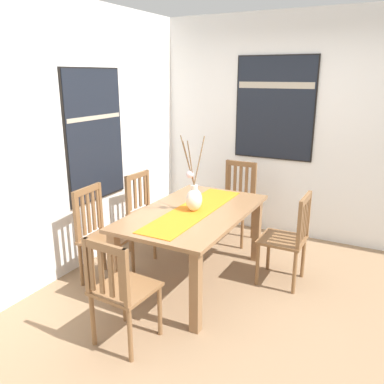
# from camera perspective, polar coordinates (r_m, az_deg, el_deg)

# --- Properties ---
(ground_plane) EXTENTS (6.40, 6.40, 0.03)m
(ground_plane) POSITION_cam_1_polar(r_m,az_deg,el_deg) (3.77, 7.19, -15.65)
(ground_plane) COLOR #8E7051
(wall_back) EXTENTS (6.40, 0.12, 2.70)m
(wall_back) POSITION_cam_1_polar(r_m,az_deg,el_deg) (4.25, -16.38, 7.32)
(wall_back) COLOR white
(wall_back) RESTS_ON ground_plane
(wall_side) EXTENTS (0.12, 6.40, 2.70)m
(wall_side) POSITION_cam_1_polar(r_m,az_deg,el_deg) (5.02, 15.49, 8.72)
(wall_side) COLOR white
(wall_side) RESTS_ON ground_plane
(dining_table) EXTENTS (1.60, 0.95, 0.74)m
(dining_table) POSITION_cam_1_polar(r_m,az_deg,el_deg) (3.82, 0.27, -4.25)
(dining_table) COLOR #8E6642
(dining_table) RESTS_ON ground_plane
(table_runner) EXTENTS (1.48, 0.36, 0.01)m
(table_runner) POSITION_cam_1_polar(r_m,az_deg,el_deg) (3.78, 0.27, -2.63)
(table_runner) COLOR orange
(table_runner) RESTS_ON dining_table
(centerpiece_vase) EXTENTS (0.32, 0.20, 0.72)m
(centerpiece_vase) POSITION_cam_1_polar(r_m,az_deg,el_deg) (3.72, 0.27, -0.71)
(centerpiece_vase) COLOR silver
(centerpiece_vase) RESTS_ON dining_table
(chair_0) EXTENTS (0.45, 0.45, 0.90)m
(chair_0) POSITION_cam_1_polar(r_m,az_deg,el_deg) (4.62, -6.48, -2.62)
(chair_0) COLOR brown
(chair_0) RESTS_ON ground_plane
(chair_1) EXTENTS (0.44, 0.44, 0.95)m
(chair_1) POSITION_cam_1_polar(r_m,az_deg,el_deg) (3.98, -13.07, -5.83)
(chair_1) COLOR brown
(chair_1) RESTS_ON ground_plane
(chair_2) EXTENTS (0.44, 0.44, 0.88)m
(chair_2) POSITION_cam_1_polar(r_m,az_deg,el_deg) (3.04, -10.28, -13.55)
(chair_2) COLOR brown
(chair_2) RESTS_ON ground_plane
(chair_3) EXTENTS (0.42, 0.42, 0.92)m
(chair_3) POSITION_cam_1_polar(r_m,az_deg,el_deg) (3.94, 13.78, -6.28)
(chair_3) COLOR brown
(chair_3) RESTS_ON ground_plane
(chair_4) EXTENTS (0.42, 0.42, 0.97)m
(chair_4) POSITION_cam_1_polar(r_m,az_deg,el_deg) (4.88, 6.41, -1.21)
(chair_4) COLOR brown
(chair_4) RESTS_ON ground_plane
(painting_on_back_wall) EXTENTS (0.86, 0.05, 1.39)m
(painting_on_back_wall) POSITION_cam_1_polar(r_m,az_deg,el_deg) (4.35, -13.86, 7.88)
(painting_on_back_wall) COLOR black
(painting_on_side_wall) EXTENTS (0.05, 0.98, 1.24)m
(painting_on_side_wall) POSITION_cam_1_polar(r_m,az_deg,el_deg) (5.01, 11.81, 11.72)
(painting_on_side_wall) COLOR black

